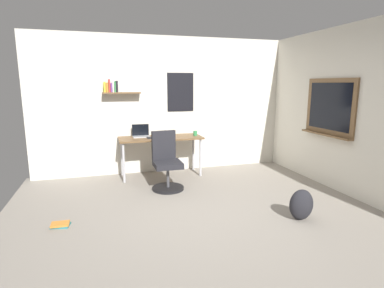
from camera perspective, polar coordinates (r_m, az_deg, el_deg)
The scene contains 11 objects.
ground_plane at distance 4.07m, azimuth 2.60°, elevation -13.78°, with size 5.20×5.20×0.00m, color gray.
wall_back at distance 6.07m, azimuth -4.97°, elevation 7.18°, with size 5.00×0.30×2.60m.
wall_right at distance 5.10m, azimuth 29.75°, elevation 5.01°, with size 0.22×5.00×2.60m.
desk at distance 5.76m, azimuth -5.81°, elevation 0.54°, with size 1.53×0.58×0.74m.
office_chair at distance 5.09m, azimuth -4.74°, elevation -3.80°, with size 0.52×0.52×0.95m.
laptop at distance 5.82m, azimuth -9.43°, elevation 1.86°, with size 0.31×0.21×0.23m.
keyboard at distance 5.66m, azimuth -6.45°, elevation 1.22°, with size 0.37×0.13×0.02m, color black.
computer_mouse at distance 5.71m, azimuth -3.69°, elevation 1.43°, with size 0.10×0.06×0.03m, color #262628.
coffee_mug at distance 5.87m, azimuth 0.61°, elevation 2.01°, with size 0.08×0.08×0.09m, color #338C4C.
backpack at distance 4.22m, azimuth 19.57°, elevation -10.54°, with size 0.32×0.22×0.40m, color #232328.
book_stack_on_floor at distance 4.20m, azimuth -23.19°, elevation -13.57°, with size 0.24×0.19×0.05m.
Camera 1 is at (-1.22, -3.49, 1.71)m, focal length 28.81 mm.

